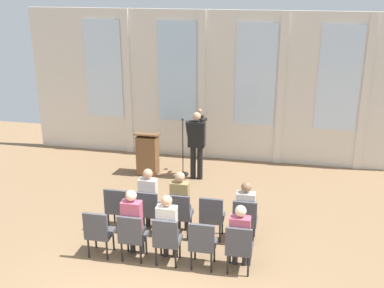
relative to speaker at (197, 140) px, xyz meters
The scene contains 20 objects.
rear_partition 1.91m from the speaker, 80.48° to the left, with size 10.73×0.14×4.13m.
speaker is the anchor object (origin of this frame).
mic_stand 0.82m from the speaker, 158.84° to the left, with size 0.28×0.28×1.55m.
lectern 1.40m from the speaker, behind, with size 0.60×0.48×1.16m.
chair_r0_c0 3.13m from the speaker, 110.23° to the right, with size 0.46×0.44×0.94m.
chair_r0_c1 2.98m from the speaker, 98.25° to the right, with size 0.46×0.44×0.94m.
audience_r0_c1 2.87m from the speaker, 98.47° to the right, with size 0.36×0.39×1.38m.
chair_r0_c2 2.95m from the speaker, 85.51° to the right, with size 0.46×0.44×0.94m.
audience_r0_c2 2.85m from the speaker, 85.39° to the right, with size 0.36×0.39×1.37m.
chair_r0_c3 3.07m from the speaker, 73.20° to the right, with size 0.46×0.44×0.94m.
chair_r0_c4 3.32m from the speaker, 62.28° to the right, with size 0.46×0.44×0.94m.
audience_r0_c4 3.22m from the speaker, 61.59° to the right, with size 0.36×0.39×1.27m.
chair_r1_c0 4.09m from the speaker, 105.26° to the right, with size 0.46×0.44×0.94m.
chair_r1_c1 3.98m from the speaker, 96.13° to the right, with size 0.46×0.44×0.94m.
audience_r1_c1 3.88m from the speaker, 96.25° to the right, with size 0.36×0.39×1.39m.
chair_r1_c2 3.96m from the speaker, 86.68° to the right, with size 0.46×0.44×0.94m.
audience_r1_c2 3.86m from the speaker, 86.61° to the right, with size 0.36×0.39×1.36m.
chair_r1_c3 4.05m from the speaker, 77.40° to the right, with size 0.46×0.44×0.94m.
chair_r1_c4 4.24m from the speaker, 68.75° to the right, with size 0.46×0.44×0.94m.
audience_r1_c4 4.14m from the speaker, 68.33° to the right, with size 0.36×0.39×1.29m.
Camera 1 is at (1.95, -5.97, 4.97)m, focal length 44.59 mm.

